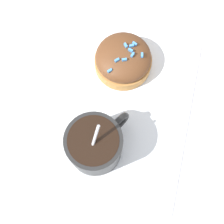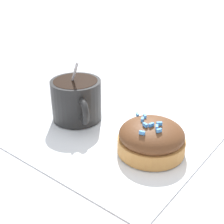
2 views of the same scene
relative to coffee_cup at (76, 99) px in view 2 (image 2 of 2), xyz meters
name	(u,v)px [view 2 (image 2 of 2)]	position (x,y,z in m)	size (l,w,h in m)	color
ground_plane	(112,133)	(0.07, 0.00, -0.04)	(3.00, 3.00, 0.00)	#B2B2B7
paper_napkin	(112,133)	(0.07, 0.00, -0.04)	(0.28, 0.25, 0.00)	white
coffee_cup	(76,99)	(0.00, 0.00, 0.00)	(0.09, 0.08, 0.10)	black
frosted_pastry	(151,138)	(0.14, 0.00, -0.01)	(0.09, 0.09, 0.05)	#C18442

